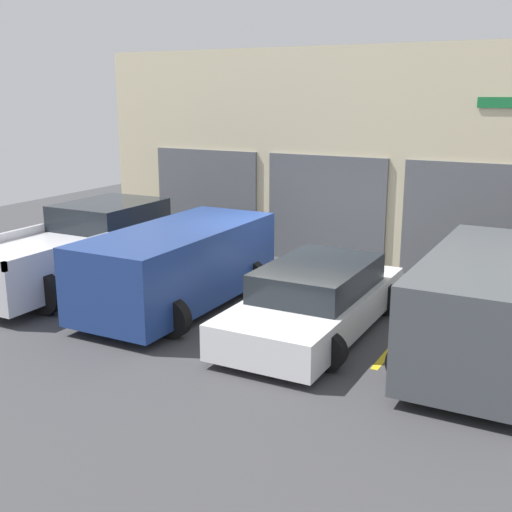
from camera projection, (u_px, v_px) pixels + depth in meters
The scene contains 10 objects.
ground_plane at pixel (280, 296), 13.46m from camera, with size 28.00×28.00×0.00m, color #3D3D3F.
shophouse_building at pixel (339, 160), 15.65m from camera, with size 13.20×0.68×5.21m.
pickup_truck at pixel (77, 249), 14.14m from camera, with size 2.59×5.11×1.67m.
sedan_white at pixel (316, 300), 11.35m from camera, with size 2.23×4.67×1.23m.
sedan_side at pixel (489, 306), 9.92m from camera, with size 2.35×4.50×1.73m.
van_right at pixel (179, 264), 12.58m from camera, with size 2.37×4.65×1.59m.
parking_stripe_far_left at pixel (23, 278), 14.77m from camera, with size 0.12×2.20×0.01m, color gold.
parking_stripe_left at pixel (123, 296), 13.45m from camera, with size 0.12×2.20×0.01m, color gold.
parking_stripe_centre at pixel (244, 318), 12.13m from camera, with size 0.12×2.20×0.01m, color gold.
parking_stripe_right at pixel (394, 345), 10.81m from camera, with size 0.12×2.20×0.01m, color gold.
Camera 1 is at (5.58, -11.57, 4.14)m, focal length 45.00 mm.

